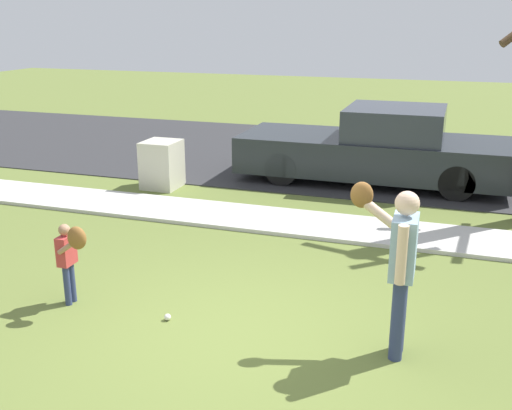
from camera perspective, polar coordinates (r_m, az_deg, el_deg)
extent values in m
plane|color=olive|center=(9.48, 5.25, -2.20)|extent=(48.00, 48.00, 0.00)
cube|color=beige|center=(9.56, 5.39, -1.84)|extent=(36.00, 1.20, 0.06)
cube|color=#2D2D30|center=(14.30, 10.06, 4.37)|extent=(36.00, 6.80, 0.02)
cylinder|color=navy|center=(5.98, 13.18, -10.48)|extent=(0.13, 0.13, 0.83)
cylinder|color=navy|center=(6.13, 13.31, -9.79)|extent=(0.13, 0.13, 0.83)
cube|color=#8CADC6|center=(5.77, 13.73, -3.86)|extent=(0.23, 0.40, 0.59)
sphere|color=beige|center=(5.63, 14.03, 0.16)|extent=(0.22, 0.22, 0.22)
cylinder|color=beige|center=(5.53, 13.54, -4.59)|extent=(0.10, 0.10, 0.55)
cylinder|color=beige|center=(5.95, 11.68, -0.91)|extent=(0.51, 0.10, 0.40)
ellipsoid|color=brown|center=(5.91, 9.92, 0.95)|extent=(0.22, 0.14, 0.26)
cylinder|color=navy|center=(7.33, -16.91, -6.94)|extent=(0.08, 0.08, 0.48)
cylinder|color=navy|center=(7.26, -17.33, -7.23)|extent=(0.08, 0.08, 0.48)
cube|color=#B73838|center=(7.14, -17.41, -4.09)|extent=(0.13, 0.23, 0.34)
sphere|color=#A87A5B|center=(7.05, -17.59, -2.24)|extent=(0.13, 0.13, 0.13)
cylinder|color=#A87A5B|center=(7.24, -16.78, -3.63)|extent=(0.06, 0.06, 0.32)
cylinder|color=#A87A5B|center=(6.91, -17.19, -3.70)|extent=(0.29, 0.06, 0.23)
ellipsoid|color=brown|center=(6.81, -16.49, -2.99)|extent=(0.22, 0.14, 0.26)
sphere|color=white|center=(6.75, -8.32, -10.39)|extent=(0.07, 0.07, 0.07)
cube|color=beige|center=(11.73, -8.84, 3.80)|extent=(0.65, 0.69, 0.90)
cube|color=#23282D|center=(12.19, 10.93, 4.66)|extent=(5.20, 1.95, 0.70)
cube|color=#2D333D|center=(12.02, 12.96, 7.52)|extent=(1.82, 1.79, 0.60)
cylinder|color=black|center=(11.73, 2.44, 3.44)|extent=(0.64, 0.22, 0.64)
cylinder|color=black|center=(13.36, 4.53, 5.12)|extent=(0.64, 0.22, 0.64)
cylinder|color=black|center=(11.30, 18.35, 2.01)|extent=(0.64, 0.22, 0.64)
cylinder|color=black|center=(12.98, 18.49, 3.91)|extent=(0.64, 0.22, 0.64)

